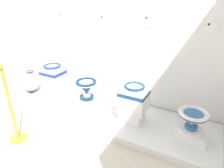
% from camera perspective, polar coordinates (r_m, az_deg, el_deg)
% --- Properties ---
extents(wall_back, '(4.10, 0.06, 3.18)m').
position_cam_1_polar(wall_back, '(3.02, 4.24, 21.93)').
color(wall_back, white).
rests_on(wall_back, ground_plane).
extents(display_platform, '(3.13, 0.95, 0.09)m').
position_cam_1_polar(display_platform, '(3.03, -0.80, -9.00)').
color(display_platform, white).
rests_on(display_platform, ground_plane).
extents(plinth_block_squat_floral, '(0.38, 0.35, 0.10)m').
position_cam_1_polar(plinth_block_squat_floral, '(3.69, -16.41, -2.08)').
color(plinth_block_squat_floral, white).
rests_on(plinth_block_squat_floral, display_platform).
extents(antique_toilet_squat_floral, '(0.37, 0.32, 0.46)m').
position_cam_1_polar(antique_toilet_squat_floral, '(3.58, -16.93, 2.03)').
color(antique_toilet_squat_floral, '#A3AFD6').
rests_on(antique_toilet_squat_floral, plinth_block_squat_floral).
extents(plinth_block_rightmost, '(0.34, 0.29, 0.18)m').
position_cam_1_polar(plinth_block_rightmost, '(3.09, -7.31, -5.64)').
color(plinth_block_rightmost, white).
rests_on(plinth_block_rightmost, display_platform).
extents(antique_toilet_rightmost, '(0.32, 0.32, 0.30)m').
position_cam_1_polar(antique_toilet_rightmost, '(2.97, -7.59, -0.92)').
color(antique_toilet_rightmost, navy).
rests_on(antique_toilet_rightmost, plinth_block_rightmost).
extents(plinth_block_slender_white, '(0.30, 0.29, 0.16)m').
position_cam_1_polar(plinth_block_slender_white, '(2.81, 6.29, -9.11)').
color(plinth_block_slender_white, white).
rests_on(plinth_block_slender_white, display_platform).
extents(antique_toilet_slender_white, '(0.37, 0.32, 0.39)m').
position_cam_1_polar(antique_toilet_slender_white, '(2.67, 6.56, -4.10)').
color(antique_toilet_slender_white, white).
rests_on(antique_toilet_slender_white, plinth_block_slender_white).
extents(plinth_block_tall_cobalt, '(0.39, 0.28, 0.12)m').
position_cam_1_polar(plinth_block_tall_cobalt, '(2.65, 22.01, -13.82)').
color(plinth_block_tall_cobalt, white).
rests_on(plinth_block_tall_cobalt, display_platform).
extents(antique_toilet_tall_cobalt, '(0.35, 0.35, 0.28)m').
position_cam_1_polar(antique_toilet_tall_cobalt, '(2.52, 22.82, -9.59)').
color(antique_toilet_tall_cobalt, white).
rests_on(antique_toilet_tall_cobalt, plinth_block_tall_cobalt).
extents(info_placard_first, '(0.11, 0.01, 0.14)m').
position_cam_1_polar(info_placard_first, '(3.66, -14.48, 18.58)').
color(info_placard_first, white).
extents(info_placard_second, '(0.14, 0.01, 0.14)m').
position_cam_1_polar(info_placard_second, '(3.16, -2.23, 18.54)').
color(info_placard_second, white).
extents(info_placard_third, '(0.13, 0.01, 0.16)m').
position_cam_1_polar(info_placard_third, '(2.86, 10.99, 17.84)').
color(info_placard_third, white).
extents(info_placard_fourth, '(0.13, 0.01, 0.13)m').
position_cam_1_polar(info_placard_fourth, '(2.73, 27.56, 14.64)').
color(info_placard_fourth, white).
extents(decorative_vase_spare, '(0.31, 0.31, 0.45)m').
position_cam_1_polar(decorative_vase_spare, '(4.05, -22.55, 0.07)').
color(decorative_vase_spare, navy).
rests_on(decorative_vase_spare, ground_plane).
extents(stanchion_post_near_left, '(0.22, 0.22, 1.03)m').
position_cam_1_polar(stanchion_post_near_left, '(2.72, -27.30, -8.57)').
color(stanchion_post_near_left, gold).
rests_on(stanchion_post_near_left, ground_plane).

